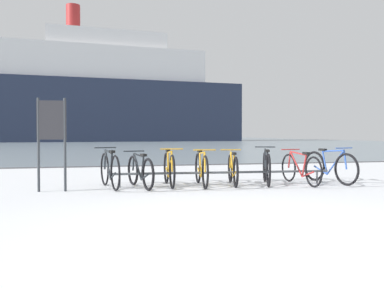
{
  "coord_description": "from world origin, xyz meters",
  "views": [
    {
      "loc": [
        -1.66,
        -4.17,
        1.12
      ],
      "look_at": [
        0.72,
        6.21,
        0.85
      ],
      "focal_mm": 38.23,
      "sensor_mm": 36.0,
      "label": 1
    }
  ],
  "objects_px": {
    "bicycle_7": "(330,167)",
    "bicycle_5": "(267,168)",
    "bicycle_0": "(110,170)",
    "bicycle_1": "(140,171)",
    "bicycle_4": "(233,169)",
    "info_sign": "(52,129)",
    "ferry_ship": "(111,97)",
    "bicycle_2": "(169,169)",
    "bicycle_6": "(300,168)",
    "bicycle_3": "(201,169)"
  },
  "relations": [
    {
      "from": "bicycle_5",
      "to": "bicycle_7",
      "type": "bearing_deg",
      "value": -4.47
    },
    {
      "from": "bicycle_6",
      "to": "bicycle_5",
      "type": "bearing_deg",
      "value": 167.95
    },
    {
      "from": "bicycle_0",
      "to": "bicycle_5",
      "type": "xyz_separation_m",
      "value": [
        3.39,
        -0.14,
        -0.0
      ]
    },
    {
      "from": "bicycle_3",
      "to": "ferry_ship",
      "type": "distance_m",
      "value": 54.77
    },
    {
      "from": "bicycle_1",
      "to": "bicycle_7",
      "type": "bearing_deg",
      "value": -2.1
    },
    {
      "from": "bicycle_0",
      "to": "ferry_ship",
      "type": "distance_m",
      "value": 54.7
    },
    {
      "from": "bicycle_7",
      "to": "info_sign",
      "type": "bearing_deg",
      "value": -179.91
    },
    {
      "from": "bicycle_3",
      "to": "bicycle_5",
      "type": "bearing_deg",
      "value": -1.76
    },
    {
      "from": "bicycle_4",
      "to": "info_sign",
      "type": "relative_size",
      "value": 0.89
    },
    {
      "from": "info_sign",
      "to": "ferry_ship",
      "type": "bearing_deg",
      "value": 87.19
    },
    {
      "from": "info_sign",
      "to": "ferry_ship",
      "type": "xyz_separation_m",
      "value": [
        2.68,
        54.57,
        5.46
      ]
    },
    {
      "from": "bicycle_1",
      "to": "bicycle_2",
      "type": "xyz_separation_m",
      "value": [
        0.63,
        0.14,
        0.03
      ]
    },
    {
      "from": "bicycle_0",
      "to": "bicycle_3",
      "type": "bearing_deg",
      "value": -2.87
    },
    {
      "from": "bicycle_0",
      "to": "bicycle_3",
      "type": "xyz_separation_m",
      "value": [
        1.92,
        -0.1,
        -0.01
      ]
    },
    {
      "from": "bicycle_0",
      "to": "bicycle_5",
      "type": "relative_size",
      "value": 1.01
    },
    {
      "from": "bicycle_1",
      "to": "ferry_ship",
      "type": "xyz_separation_m",
      "value": [
        0.97,
        54.41,
        6.33
      ]
    },
    {
      "from": "bicycle_5",
      "to": "bicycle_6",
      "type": "xyz_separation_m",
      "value": [
        0.73,
        -0.16,
        -0.02
      ]
    },
    {
      "from": "bicycle_6",
      "to": "info_sign",
      "type": "distance_m",
      "value": 5.29
    },
    {
      "from": "bicycle_1",
      "to": "bicycle_4",
      "type": "distance_m",
      "value": 2.03
    },
    {
      "from": "bicycle_2",
      "to": "bicycle_3",
      "type": "relative_size",
      "value": 0.98
    },
    {
      "from": "bicycle_4",
      "to": "ferry_ship",
      "type": "xyz_separation_m",
      "value": [
        -1.06,
        54.35,
        6.33
      ]
    },
    {
      "from": "bicycle_2",
      "to": "bicycle_6",
      "type": "bearing_deg",
      "value": -6.73
    },
    {
      "from": "bicycle_1",
      "to": "bicycle_2",
      "type": "relative_size",
      "value": 0.95
    },
    {
      "from": "bicycle_0",
      "to": "bicycle_4",
      "type": "bearing_deg",
      "value": -1.01
    },
    {
      "from": "ferry_ship",
      "to": "bicycle_1",
      "type": "bearing_deg",
      "value": -91.02
    },
    {
      "from": "bicycle_5",
      "to": "bicycle_1",
      "type": "bearing_deg",
      "value": 179.17
    },
    {
      "from": "bicycle_1",
      "to": "info_sign",
      "type": "height_order",
      "value": "info_sign"
    },
    {
      "from": "ferry_ship",
      "to": "info_sign",
      "type": "bearing_deg",
      "value": -92.81
    },
    {
      "from": "bicycle_7",
      "to": "bicycle_5",
      "type": "bearing_deg",
      "value": 175.53
    },
    {
      "from": "bicycle_4",
      "to": "ferry_ship",
      "type": "distance_m",
      "value": 54.73
    },
    {
      "from": "bicycle_0",
      "to": "bicycle_1",
      "type": "distance_m",
      "value": 0.62
    },
    {
      "from": "bicycle_1",
      "to": "bicycle_7",
      "type": "distance_m",
      "value": 4.26
    },
    {
      "from": "bicycle_0",
      "to": "bicycle_1",
      "type": "relative_size",
      "value": 1.04
    },
    {
      "from": "bicycle_2",
      "to": "bicycle_4",
      "type": "bearing_deg",
      "value": -3.61
    },
    {
      "from": "bicycle_6",
      "to": "ferry_ship",
      "type": "distance_m",
      "value": 55.03
    },
    {
      "from": "bicycle_5",
      "to": "info_sign",
      "type": "relative_size",
      "value": 0.9
    },
    {
      "from": "bicycle_5",
      "to": "bicycle_4",
      "type": "bearing_deg",
      "value": 172.76
    },
    {
      "from": "bicycle_3",
      "to": "bicycle_4",
      "type": "relative_size",
      "value": 1.06
    },
    {
      "from": "bicycle_0",
      "to": "bicycle_1",
      "type": "height_order",
      "value": "bicycle_0"
    },
    {
      "from": "bicycle_5",
      "to": "bicycle_6",
      "type": "bearing_deg",
      "value": -12.05
    },
    {
      "from": "ferry_ship",
      "to": "bicycle_4",
      "type": "bearing_deg",
      "value": -88.88
    },
    {
      "from": "bicycle_3",
      "to": "bicycle_7",
      "type": "relative_size",
      "value": 1.0
    },
    {
      "from": "bicycle_6",
      "to": "bicycle_7",
      "type": "bearing_deg",
      "value": 3.11
    },
    {
      "from": "bicycle_2",
      "to": "bicycle_1",
      "type": "bearing_deg",
      "value": -167.26
    },
    {
      "from": "bicycle_5",
      "to": "bicycle_0",
      "type": "bearing_deg",
      "value": 177.61
    },
    {
      "from": "bicycle_1",
      "to": "bicycle_4",
      "type": "relative_size",
      "value": 0.98
    },
    {
      "from": "bicycle_2",
      "to": "bicycle_3",
      "type": "distance_m",
      "value": 0.69
    },
    {
      "from": "info_sign",
      "to": "bicycle_2",
      "type": "bearing_deg",
      "value": 7.48
    },
    {
      "from": "bicycle_4",
      "to": "ferry_ship",
      "type": "height_order",
      "value": "ferry_ship"
    },
    {
      "from": "bicycle_4",
      "to": "bicycle_3",
      "type": "bearing_deg",
      "value": -176.04
    }
  ]
}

